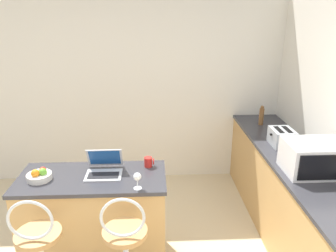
{
  "coord_description": "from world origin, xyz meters",
  "views": [
    {
      "loc": [
        0.23,
        -1.76,
        2.28
      ],
      "look_at": [
        0.4,
        1.81,
        1.01
      ],
      "focal_mm": 35.0,
      "sensor_mm": 36.0,
      "label": 1
    }
  ],
  "objects_px": {
    "fruit_bowl": "(39,175)",
    "mug_red": "(149,162)",
    "toaster": "(282,137)",
    "pepper_mill": "(261,116)",
    "laptop": "(104,167)",
    "microwave": "(314,158)",
    "wine_glass_tall": "(137,178)"
  },
  "relations": [
    {
      "from": "fruit_bowl",
      "to": "toaster",
      "type": "bearing_deg",
      "value": 15.52
    },
    {
      "from": "fruit_bowl",
      "to": "mug_red",
      "type": "bearing_deg",
      "value": 12.54
    },
    {
      "from": "fruit_bowl",
      "to": "microwave",
      "type": "bearing_deg",
      "value": 0.65
    },
    {
      "from": "microwave",
      "to": "pepper_mill",
      "type": "relative_size",
      "value": 2.04
    },
    {
      "from": "mug_red",
      "to": "laptop",
      "type": "bearing_deg",
      "value": -165.19
    },
    {
      "from": "laptop",
      "to": "microwave",
      "type": "distance_m",
      "value": 1.86
    },
    {
      "from": "microwave",
      "to": "fruit_bowl",
      "type": "height_order",
      "value": "microwave"
    },
    {
      "from": "laptop",
      "to": "pepper_mill",
      "type": "bearing_deg",
      "value": 34.0
    },
    {
      "from": "microwave",
      "to": "toaster",
      "type": "xyz_separation_m",
      "value": [
        -0.04,
        0.63,
        -0.05
      ]
    },
    {
      "from": "laptop",
      "to": "wine_glass_tall",
      "type": "bearing_deg",
      "value": -43.43
    },
    {
      "from": "laptop",
      "to": "mug_red",
      "type": "xyz_separation_m",
      "value": [
        0.39,
        0.1,
        -0.01
      ]
    },
    {
      "from": "laptop",
      "to": "pepper_mill",
      "type": "xyz_separation_m",
      "value": [
        1.8,
        1.22,
        0.06
      ]
    },
    {
      "from": "microwave",
      "to": "toaster",
      "type": "distance_m",
      "value": 0.63
    },
    {
      "from": "microwave",
      "to": "toaster",
      "type": "height_order",
      "value": "microwave"
    },
    {
      "from": "mug_red",
      "to": "microwave",
      "type": "bearing_deg",
      "value": -6.98
    },
    {
      "from": "fruit_bowl",
      "to": "mug_red",
      "type": "distance_m",
      "value": 0.95
    },
    {
      "from": "laptop",
      "to": "toaster",
      "type": "relative_size",
      "value": 1.08
    },
    {
      "from": "laptop",
      "to": "microwave",
      "type": "height_order",
      "value": "microwave"
    },
    {
      "from": "toaster",
      "to": "fruit_bowl",
      "type": "distance_m",
      "value": 2.44
    },
    {
      "from": "toaster",
      "to": "mug_red",
      "type": "distance_m",
      "value": 1.49
    },
    {
      "from": "microwave",
      "to": "fruit_bowl",
      "type": "relative_size",
      "value": 2.45
    },
    {
      "from": "laptop",
      "to": "wine_glass_tall",
      "type": "distance_m",
      "value": 0.43
    },
    {
      "from": "toaster",
      "to": "pepper_mill",
      "type": "height_order",
      "value": "pepper_mill"
    },
    {
      "from": "wine_glass_tall",
      "to": "pepper_mill",
      "type": "bearing_deg",
      "value": 45.22
    },
    {
      "from": "laptop",
      "to": "toaster",
      "type": "xyz_separation_m",
      "value": [
        1.82,
        0.55,
        0.03
      ]
    },
    {
      "from": "toaster",
      "to": "pepper_mill",
      "type": "bearing_deg",
      "value": 91.13
    },
    {
      "from": "wine_glass_tall",
      "to": "mug_red",
      "type": "distance_m",
      "value": 0.41
    },
    {
      "from": "laptop",
      "to": "mug_red",
      "type": "distance_m",
      "value": 0.41
    },
    {
      "from": "laptop",
      "to": "toaster",
      "type": "distance_m",
      "value": 1.9
    },
    {
      "from": "laptop",
      "to": "fruit_bowl",
      "type": "height_order",
      "value": "laptop"
    },
    {
      "from": "fruit_bowl",
      "to": "pepper_mill",
      "type": "xyz_separation_m",
      "value": [
        2.34,
        1.32,
        0.08
      ]
    },
    {
      "from": "microwave",
      "to": "fruit_bowl",
      "type": "distance_m",
      "value": 2.4
    }
  ]
}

